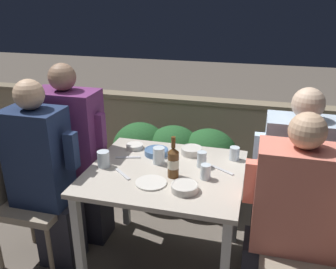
# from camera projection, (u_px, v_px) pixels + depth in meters

# --- Properties ---
(ground_plane) EXTENTS (16.00, 16.00, 0.00)m
(ground_plane) POSITION_uv_depth(u_px,v_px,m) (166.00, 263.00, 2.55)
(ground_plane) COLOR #665B51
(parapet_wall) EXTENTS (9.00, 0.18, 0.80)m
(parapet_wall) POSITION_uv_depth(u_px,v_px,m) (203.00, 135.00, 3.76)
(parapet_wall) COLOR gray
(parapet_wall) RESTS_ON ground_plane
(dining_table) EXTENTS (0.99, 0.87, 0.75)m
(dining_table) POSITION_uv_depth(u_px,v_px,m) (165.00, 183.00, 2.30)
(dining_table) COLOR #BCB2A3
(dining_table) RESTS_ON ground_plane
(planter_hedge) EXTENTS (1.13, 0.47, 0.74)m
(planter_hedge) POSITION_uv_depth(u_px,v_px,m) (173.00, 161.00, 3.17)
(planter_hedge) COLOR brown
(planter_hedge) RESTS_ON ground_plane
(chair_left_near) EXTENTS (0.47, 0.47, 0.99)m
(chair_left_near) POSITION_uv_depth(u_px,v_px,m) (20.00, 183.00, 2.45)
(chair_left_near) COLOR gray
(chair_left_near) RESTS_ON ground_plane
(person_navy_jumper) EXTENTS (0.47, 0.26, 1.32)m
(person_navy_jumper) POSITION_uv_depth(u_px,v_px,m) (45.00, 176.00, 2.36)
(person_navy_jumper) COLOR #282833
(person_navy_jumper) RESTS_ON ground_plane
(chair_left_far) EXTENTS (0.47, 0.47, 0.99)m
(chair_left_far) POSITION_uv_depth(u_px,v_px,m) (51.00, 165.00, 2.71)
(chair_left_far) COLOR gray
(chair_left_far) RESTS_ON ground_plane
(person_purple_stripe) EXTENTS (0.52, 0.26, 1.37)m
(person_purple_stripe) POSITION_uv_depth(u_px,v_px,m) (74.00, 156.00, 2.63)
(person_purple_stripe) COLOR #282833
(person_purple_stripe) RESTS_ON ground_plane
(chair_right_near) EXTENTS (0.47, 0.47, 0.99)m
(chair_right_near) POSITION_uv_depth(u_px,v_px,m) (327.00, 234.00, 1.94)
(chair_right_near) COLOR gray
(chair_right_near) RESTS_ON ground_plane
(person_coral_top) EXTENTS (0.51, 0.26, 1.26)m
(person_coral_top) POSITION_uv_depth(u_px,v_px,m) (287.00, 220.00, 1.97)
(person_coral_top) COLOR #282833
(person_coral_top) RESTS_ON ground_plane
(chair_right_far) EXTENTS (0.47, 0.47, 0.99)m
(chair_right_far) POSITION_uv_depth(u_px,v_px,m) (324.00, 200.00, 2.25)
(chair_right_far) COLOR gray
(chair_right_far) RESTS_ON ground_plane
(person_blue_shirt) EXTENTS (0.51, 0.26, 1.30)m
(person_blue_shirt) POSITION_uv_depth(u_px,v_px,m) (290.00, 186.00, 2.28)
(person_blue_shirt) COLOR #282833
(person_blue_shirt) RESTS_ON ground_plane
(beer_bottle) EXTENTS (0.07, 0.07, 0.26)m
(beer_bottle) POSITION_uv_depth(u_px,v_px,m) (173.00, 162.00, 2.15)
(beer_bottle) COLOR brown
(beer_bottle) RESTS_ON dining_table
(plate_0) EXTENTS (0.19, 0.19, 0.01)m
(plate_0) POSITION_uv_depth(u_px,v_px,m) (151.00, 183.00, 2.11)
(plate_0) COLOR silver
(plate_0) RESTS_ON dining_table
(bowl_0) EXTENTS (0.15, 0.15, 0.05)m
(bowl_0) POSITION_uv_depth(u_px,v_px,m) (192.00, 150.00, 2.49)
(bowl_0) COLOR beige
(bowl_0) RESTS_ON dining_table
(bowl_1) EXTENTS (0.17, 0.17, 0.04)m
(bowl_1) POSITION_uv_depth(u_px,v_px,m) (156.00, 151.00, 2.48)
(bowl_1) COLOR #4C709E
(bowl_1) RESTS_ON dining_table
(bowl_2) EXTENTS (0.16, 0.16, 0.04)m
(bowl_2) POSITION_uv_depth(u_px,v_px,m) (185.00, 187.00, 2.02)
(bowl_2) COLOR beige
(bowl_2) RESTS_ON dining_table
(bowl_3) EXTENTS (0.12, 0.12, 0.03)m
(bowl_3) POSITION_uv_depth(u_px,v_px,m) (135.00, 146.00, 2.58)
(bowl_3) COLOR silver
(bowl_3) RESTS_ON dining_table
(glass_cup_0) EXTENTS (0.07, 0.07, 0.09)m
(glass_cup_0) POSITION_uv_depth(u_px,v_px,m) (234.00, 153.00, 2.40)
(glass_cup_0) COLOR silver
(glass_cup_0) RESTS_ON dining_table
(glass_cup_1) EXTENTS (0.06, 0.06, 0.10)m
(glass_cup_1) POSITION_uv_depth(u_px,v_px,m) (202.00, 159.00, 2.29)
(glass_cup_1) COLOR silver
(glass_cup_1) RESTS_ON dining_table
(glass_cup_2) EXTENTS (0.08, 0.08, 0.11)m
(glass_cup_2) POSITION_uv_depth(u_px,v_px,m) (103.00, 159.00, 2.30)
(glass_cup_2) COLOR silver
(glass_cup_2) RESTS_ON dining_table
(glass_cup_3) EXTENTS (0.08, 0.08, 0.11)m
(glass_cup_3) POSITION_uv_depth(u_px,v_px,m) (159.00, 156.00, 2.34)
(glass_cup_3) COLOR silver
(glass_cup_3) RESTS_ON dining_table
(glass_cup_4) EXTENTS (0.06, 0.06, 0.09)m
(glass_cup_4) POSITION_uv_depth(u_px,v_px,m) (206.00, 172.00, 2.15)
(glass_cup_4) COLOR silver
(glass_cup_4) RESTS_ON dining_table
(fork_0) EXTENTS (0.17, 0.07, 0.01)m
(fork_0) POSITION_uv_depth(u_px,v_px,m) (128.00, 157.00, 2.43)
(fork_0) COLOR silver
(fork_0) RESTS_ON dining_table
(fork_1) EXTENTS (0.14, 0.13, 0.01)m
(fork_1) POSITION_uv_depth(u_px,v_px,m) (123.00, 174.00, 2.21)
(fork_1) COLOR silver
(fork_1) RESTS_ON dining_table
(fork_2) EXTENTS (0.16, 0.11, 0.01)m
(fork_2) POSITION_uv_depth(u_px,v_px,m) (222.00, 170.00, 2.26)
(fork_2) COLOR silver
(fork_2) RESTS_ON dining_table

